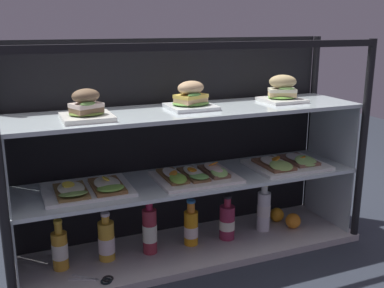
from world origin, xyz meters
The scene contains 22 objects.
ground_plane centered at (0.00, 0.00, -0.01)m, with size 6.00×6.00×0.02m, color #272C36.
case_base_deck centered at (0.00, 0.00, 0.02)m, with size 1.53×0.41×0.03m, color beige.
case_frame centered at (0.00, 0.12, 0.50)m, with size 1.53×0.41×0.93m.
riser_lower_tier centered at (0.00, 0.00, 0.18)m, with size 1.46×0.34×0.30m.
shelf_lower_glass centered at (0.00, 0.00, 0.34)m, with size 1.48×0.36×0.02m, color silver.
riser_upper_tier centered at (0.00, 0.00, 0.49)m, with size 1.46×0.34×0.28m.
shelf_upper_glass centered at (0.00, 0.00, 0.64)m, with size 1.48×0.36×0.02m, color silver.
plated_roll_sandwich_mid_right centered at (-0.44, -0.04, 0.69)m, with size 0.18×0.18×0.11m.
plated_roll_sandwich_left_of_center centered at (0.00, 0.01, 0.69)m, with size 0.19×0.19×0.12m.
plated_roll_sandwich_near_right_corner centered at (0.45, 0.02, 0.69)m, with size 0.18×0.18×0.12m.
open_sandwich_tray_near_right_corner centered at (-0.44, -0.01, 0.37)m, with size 0.34×0.28×0.05m.
open_sandwich_tray_center centered at (0.01, -0.02, 0.37)m, with size 0.34×0.27×0.06m.
open_sandwich_tray_mid_left centered at (0.46, -0.03, 0.37)m, with size 0.34×0.27×0.06m.
juice_bottle_back_center centered at (-0.56, 0.02, 0.12)m, with size 0.06×0.06×0.21m.
juice_bottle_near_post centered at (-0.38, 0.02, 0.11)m, with size 0.07×0.07×0.21m.
juice_bottle_front_second centered at (-0.19, 0.01, 0.13)m, with size 0.06×0.06×0.25m.
juice_bottle_front_fourth centered at (0.00, 0.01, 0.11)m, with size 0.06×0.06×0.21m.
juice_bottle_front_middle centered at (0.17, 0.00, 0.11)m, with size 0.07×0.07×0.21m.
juice_bottle_back_left centered at (0.37, 0.01, 0.13)m, with size 0.06×0.06×0.24m.
orange_fruit_beside_bottles centered at (0.52, -0.02, 0.07)m, with size 0.07×0.07×0.07m, color orange.
orange_fruit_near_left_post centered at (0.49, 0.07, 0.07)m, with size 0.07×0.07×0.07m, color orange.
kitchen_scissors centered at (-0.43, -0.14, 0.04)m, with size 0.17×0.14×0.01m.
Camera 1 is at (-0.71, -1.71, 0.99)m, focal length 42.68 mm.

